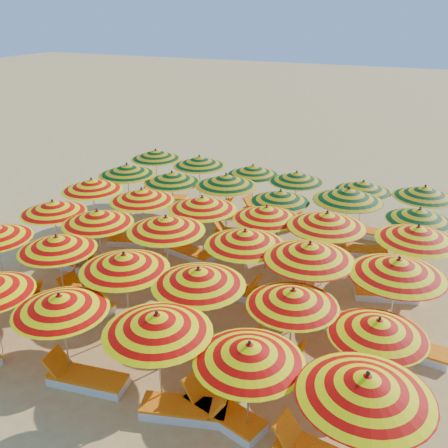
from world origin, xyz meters
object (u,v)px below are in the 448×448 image
at_px(umbrella_21, 267,212).
at_px(lounger_11, 90,268).
at_px(umbrella_5, 366,386).
at_px(umbrella_29, 419,214).
at_px(umbrella_22, 327,220).
at_px(lounger_18, 188,252).
at_px(lounger_3, 222,412).
at_px(lounger_24, 265,212).
at_px(umbrella_4, 249,353).
at_px(lounger_23, 214,206).
at_px(umbrella_35, 425,192).
at_px(lounger_2, 186,409).
at_px(umbrella_18, 92,185).
at_px(umbrella_31, 199,161).
at_px(lounger_10, 72,263).
at_px(umbrella_7, 57,243).
at_px(lounger_1, 86,379).
at_px(umbrella_9, 198,277).
at_px(lounger_16, 86,228).
at_px(umbrella_33, 297,177).
at_px(lounger_25, 279,220).
at_px(umbrella_23, 418,233).
at_px(lounger_7, 156,328).
at_px(umbrella_28, 348,195).
at_px(lounger_12, 186,289).
at_px(umbrella_24, 127,169).
at_px(beachgoer_b, 81,269).
at_px(umbrella_10, 293,297).
at_px(umbrella_27, 280,196).
at_px(umbrella_3, 157,323).
at_px(lounger_19, 388,293).
at_px(umbrella_32, 253,170).
at_px(lounger_13, 230,290).
at_px(umbrella_20, 202,203).
at_px(lounger_5, 19,292).
at_px(lounger_21, 362,251).
at_px(lounger_26, 375,234).
at_px(umbrella_15, 245,238).
at_px(umbrella_8, 124,262).
at_px(lounger_22, 165,198).
at_px(lounger_15, 408,347).
at_px(lounger_20, 237,234).
at_px(umbrella_13, 97,217).
at_px(umbrella_25, 172,177).
at_px(umbrella_16, 310,251).
at_px(umbrella_19, 142,195).
at_px(lounger_9, 266,359).
at_px(lounger_6, 86,301).
at_px(umbrella_26, 226,180).

distance_m(umbrella_21, lounger_11, 5.62).
bearing_deg(umbrella_5, umbrella_29, 88.69).
bearing_deg(umbrella_21, umbrella_22, -7.61).
bearing_deg(lounger_18, umbrella_22, -167.41).
relative_size(lounger_3, lounger_24, 1.03).
height_order(umbrella_4, lounger_23, umbrella_4).
relative_size(umbrella_35, lounger_2, 1.19).
height_order(umbrella_18, umbrella_31, umbrella_31).
bearing_deg(umbrella_22, lounger_11, -161.98).
relative_size(lounger_10, lounger_18, 0.96).
bearing_deg(umbrella_7, lounger_1, -42.55).
distance_m(umbrella_9, lounger_16, 8.23).
relative_size(umbrella_33, lounger_25, 1.31).
xyz_separation_m(umbrella_23, lounger_7, (-5.53, -4.17, -1.85)).
distance_m(umbrella_28, lounger_12, 5.87).
distance_m(umbrella_24, beachgoer_b, 5.43).
distance_m(umbrella_10, lounger_11, 7.26).
bearing_deg(lounger_7, umbrella_27, 68.29).
relative_size(umbrella_3, umbrella_7, 0.90).
bearing_deg(lounger_19, umbrella_32, 126.00).
xyz_separation_m(umbrella_10, lounger_13, (-2.42, 2.28, -1.69)).
relative_size(umbrella_20, lounger_16, 1.48).
xyz_separation_m(lounger_5, lounger_21, (8.26, 6.47, 0.00)).
distance_m(lounger_16, lounger_26, 10.25).
distance_m(lounger_5, lounger_26, 11.64).
height_order(umbrella_15, umbrella_21, umbrella_15).
bearing_deg(lounger_1, umbrella_8, -92.49).
height_order(lounger_2, lounger_22, same).
bearing_deg(lounger_15, lounger_20, -29.09).
relative_size(umbrella_9, umbrella_15, 0.98).
relative_size(umbrella_18, umbrella_24, 0.96).
xyz_separation_m(umbrella_18, umbrella_35, (10.33, 3.91, -0.03)).
height_order(umbrella_13, lounger_7, umbrella_13).
distance_m(umbrella_25, lounger_10, 4.63).
relative_size(umbrella_4, lounger_13, 1.34).
xyz_separation_m(umbrella_16, umbrella_18, (-8.12, 2.21, -0.17)).
bearing_deg(lounger_1, lounger_13, -114.94).
distance_m(umbrella_31, lounger_2, 11.32).
relative_size(umbrella_5, lounger_1, 1.30).
relative_size(umbrella_5, umbrella_19, 0.90).
bearing_deg(umbrella_7, lounger_24, 71.13).
bearing_deg(lounger_9, lounger_18, 130.98).
xyz_separation_m(lounger_6, lounger_22, (-1.99, 7.68, 0.00)).
bearing_deg(lounger_5, lounger_7, 15.00).
height_order(umbrella_32, lounger_13, umbrella_32).
height_order(umbrella_22, umbrella_23, umbrella_22).
height_order(umbrella_15, lounger_26, umbrella_15).
relative_size(umbrella_21, umbrella_23, 0.91).
relative_size(umbrella_26, lounger_15, 1.28).
relative_size(lounger_19, lounger_21, 1.00).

